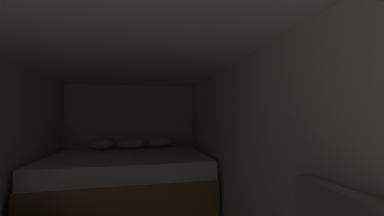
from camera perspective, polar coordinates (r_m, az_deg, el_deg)
wall_back at (r=4.67m, az=-15.17°, el=-6.47°), size 2.62×0.05×1.98m
wall_right at (r=2.50m, az=13.41°, el=-10.25°), size 0.05×4.81×1.98m
ceiling_slab at (r=2.33m, az=-17.62°, el=14.33°), size 2.62×4.81×0.05m
bed at (r=3.84m, az=-15.91°, el=-16.59°), size 2.40×1.78×0.93m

